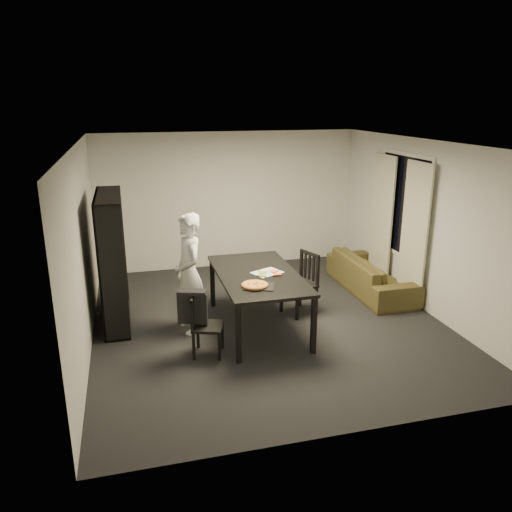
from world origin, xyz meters
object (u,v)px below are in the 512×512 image
object	(u,v)px
chair_left	(202,321)
pepperoni_pizza	(255,285)
dining_table	(258,278)
bookshelf	(113,259)
chair_right	(304,279)
sofa	(371,274)
baking_tray	(259,286)
person	(189,274)

from	to	relation	value
chair_left	pepperoni_pizza	bearing A→B (deg)	-64.93
dining_table	bookshelf	bearing A→B (deg)	158.53
chair_right	pepperoni_pizza	distance (m)	1.36
pepperoni_pizza	sofa	size ratio (longest dim) A/B	0.17
pepperoni_pizza	sofa	world-z (taller)	pepperoni_pizza
baking_tray	dining_table	bearing A→B (deg)	76.64
dining_table	chair_left	bearing A→B (deg)	-146.62
chair_left	sofa	world-z (taller)	chair_left
bookshelf	pepperoni_pizza	xyz separation A→B (m)	(1.79, -1.27, -0.10)
pepperoni_pizza	sofa	xyz separation A→B (m)	(2.42, 1.40, -0.55)
bookshelf	chair_left	bearing A→B (deg)	-52.00
sofa	bookshelf	bearing A→B (deg)	91.78
dining_table	person	bearing A→B (deg)	170.39
dining_table	baking_tray	size ratio (longest dim) A/B	4.95
bookshelf	sofa	distance (m)	4.27
baking_tray	sofa	world-z (taller)	baking_tray
chair_right	sofa	size ratio (longest dim) A/B	0.47
bookshelf	dining_table	size ratio (longest dim) A/B	0.96
chair_right	sofa	world-z (taller)	chair_right
person	pepperoni_pizza	distance (m)	1.02
person	chair_right	bearing A→B (deg)	87.17
dining_table	baking_tray	world-z (taller)	baking_tray
chair_left	person	xyz separation A→B (m)	(-0.05, 0.75, 0.39)
dining_table	person	size ratio (longest dim) A/B	1.16
chair_right	sofa	distance (m)	1.54
bookshelf	chair_right	bearing A→B (deg)	-8.36
bookshelf	pepperoni_pizza	size ratio (longest dim) A/B	5.43
chair_left	chair_right	distance (m)	1.97
person	pepperoni_pizza	xyz separation A→B (m)	(0.77, -0.66, 0.00)
person	baking_tray	world-z (taller)	person
person	sofa	world-z (taller)	person
sofa	dining_table	bearing A→B (deg)	111.90
chair_left	person	world-z (taller)	person
baking_tray	pepperoni_pizza	bearing A→B (deg)	175.78
bookshelf	sofa	world-z (taller)	bookshelf
bookshelf	person	distance (m)	1.19
chair_right	sofa	bearing A→B (deg)	90.02
person	dining_table	bearing A→B (deg)	71.02
bookshelf	sofa	bearing A→B (deg)	1.78
chair_left	sofa	size ratio (longest dim) A/B	0.40
dining_table	person	world-z (taller)	person
pepperoni_pizza	sofa	bearing A→B (deg)	30.11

